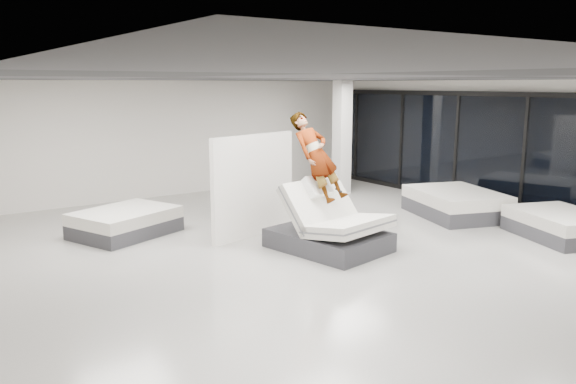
% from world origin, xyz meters
% --- Properties ---
extents(room, '(14.00, 14.04, 3.20)m').
position_xyz_m(room, '(0.00, 0.00, 1.60)').
color(room, '#ACA9A3').
rests_on(room, ground).
extents(hero_bed, '(1.90, 2.30, 1.40)m').
position_xyz_m(hero_bed, '(0.16, 0.26, 0.41)').
color(hero_bed, '#323236').
rests_on(hero_bed, floor).
extents(person, '(0.99, 1.92, 1.26)m').
position_xyz_m(person, '(0.10, 0.61, 1.36)').
color(person, slate).
rests_on(person, hero_bed).
extents(remote, '(0.07, 0.15, 0.08)m').
position_xyz_m(remote, '(0.37, 0.30, 1.13)').
color(remote, black).
rests_on(remote, person).
extents(divider_panel, '(2.26, 0.71, 2.10)m').
position_xyz_m(divider_panel, '(-0.47, 1.99, 1.05)').
color(divider_panel, white).
rests_on(divider_panel, floor).
extents(flat_bed_right_far, '(2.33, 2.68, 0.62)m').
position_xyz_m(flat_bed_right_far, '(4.35, 0.71, 0.31)').
color(flat_bed_right_far, '#323236').
rests_on(flat_bed_right_far, floor).
extents(flat_bed_right_near, '(2.06, 2.35, 0.54)m').
position_xyz_m(flat_bed_right_near, '(4.57, -1.79, 0.27)').
color(flat_bed_right_near, '#323236').
rests_on(flat_bed_right_near, floor).
extents(flat_bed_left_far, '(2.35, 2.08, 0.54)m').
position_xyz_m(flat_bed_left_far, '(-2.67, 3.55, 0.27)').
color(flat_bed_left_far, '#323236').
rests_on(flat_bed_left_far, floor).
extents(column, '(0.40, 0.40, 3.20)m').
position_xyz_m(column, '(4.00, 4.50, 1.60)').
color(column, silver).
rests_on(column, floor).
extents(storefront_glazing, '(0.12, 13.40, 2.92)m').
position_xyz_m(storefront_glazing, '(5.90, 0.00, 1.45)').
color(storefront_glazing, '#1F2634').
rests_on(storefront_glazing, floor).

